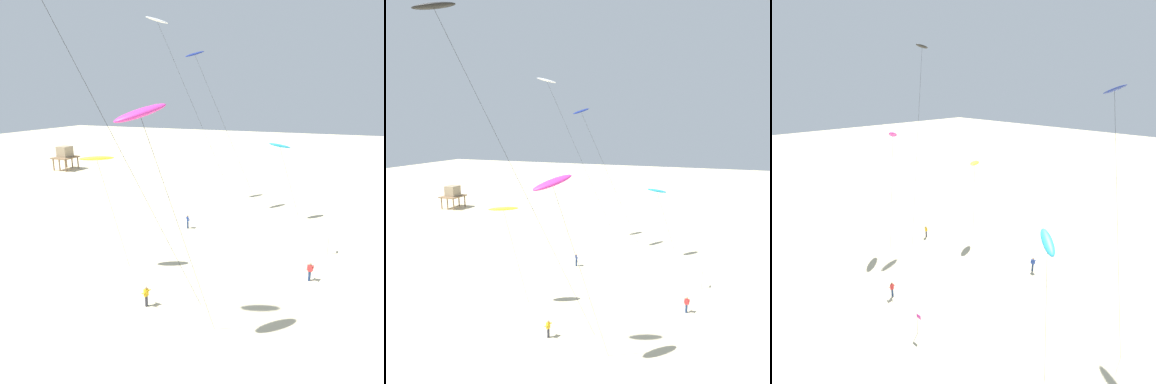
# 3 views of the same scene
# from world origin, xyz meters

# --- Properties ---
(ground_plane) EXTENTS (260.00, 260.00, 0.00)m
(ground_plane) POSITION_xyz_m (0.00, 0.00, 0.00)
(ground_plane) COLOR beige
(kite_navy) EXTENTS (7.84, 8.49, 20.95)m
(kite_navy) POSITION_xyz_m (12.79, 12.62, 20.14)
(kite_navy) COLOR navy
(kite_navy) RESTS_ON ground
(kite_cyan) EXTENTS (3.80, 4.19, 10.18)m
(kite_cyan) POSITION_xyz_m (13.63, 1.88, 9.55)
(kite_cyan) COLOR #33BFE0
(kite_cyan) RESTS_ON ground
(kite_black) EXTENTS (8.38, 10.20, 26.10)m
(kite_black) POSITION_xyz_m (-14.81, 12.77, 25.52)
(kite_black) COLOR black
(kite_black) RESTS_ON ground
(kite_magenta) EXTENTS (4.37, 4.80, 15.13)m
(kite_magenta) POSITION_xyz_m (-12.64, 5.71, 14.39)
(kite_magenta) COLOR #D8339E
(kite_magenta) RESTS_ON ground
(kite_yellow) EXTENTS (2.54, 3.23, 10.61)m
(kite_yellow) POSITION_xyz_m (-5.70, 14.17, 10.31)
(kite_yellow) COLOR yellow
(kite_yellow) RESTS_ON ground
(kite_flyer_nearest) EXTENTS (0.66, 0.64, 1.67)m
(kite_flyer_nearest) POSITION_xyz_m (-9.13, 7.91, 0.89)
(kite_flyer_nearest) COLOR #33333D
(kite_flyer_nearest) RESTS_ON ground
(kite_flyer_middle) EXTENTS (0.53, 0.56, 1.67)m
(kite_flyer_middle) POSITION_xyz_m (-0.61, -3.23, 0.89)
(kite_flyer_middle) COLOR navy
(kite_flyer_middle) RESTS_ON ground
(kite_flyer_furthest) EXTENTS (0.67, 0.65, 1.67)m
(kite_flyer_furthest) POSITION_xyz_m (6.65, 11.17, 0.89)
(kite_flyer_furthest) COLOR navy
(kite_flyer_furthest) RESTS_ON ground
(marker_flag) EXTENTS (0.57, 0.05, 2.10)m
(marker_flag) POSITION_xyz_m (5.57, -4.57, 1.49)
(marker_flag) COLOR gray
(marker_flag) RESTS_ON ground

